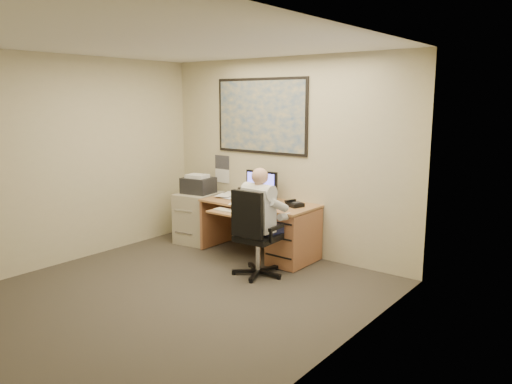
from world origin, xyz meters
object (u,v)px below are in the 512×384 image
Objects in this scene: office_chair at (255,251)px; desk at (279,227)px; person at (260,222)px; filing_cabinet at (199,213)px.

desk is at bearing 98.28° from office_chair.
desk is 1.48× the size of office_chair.
desk is 0.74m from office_chair.
desk reaches higher than office_chair.
person is (0.00, 0.08, 0.35)m from office_chair.
person is at bearing -76.62° from desk.
desk is at bearing 107.61° from person.
office_chair is 0.36m from person.
filing_cabinet is (-1.46, -0.04, -0.00)m from desk.
office_chair is (0.15, -0.71, -0.13)m from desk.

